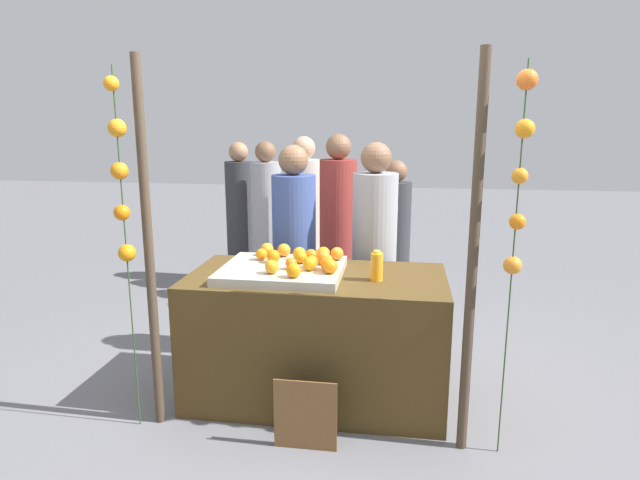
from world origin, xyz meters
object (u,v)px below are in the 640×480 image
object	(u,v)px
orange_0	(284,250)
vendor_right	(374,261)
orange_1	(323,257)
vendor_left	(294,261)
stall_counter	(317,336)
juice_bottle	(377,267)
chalkboard_sign	(305,416)

from	to	relation	value
orange_0	vendor_right	size ratio (longest dim) A/B	0.05
orange_1	vendor_left	xyz separation A→B (m)	(-0.31, 0.58, -0.18)
stall_counter	vendor_right	bearing A→B (deg)	63.52
orange_0	juice_bottle	bearing A→B (deg)	-23.34
vendor_left	vendor_right	xyz separation A→B (m)	(0.61, 0.04, 0.01)
orange_0	orange_1	world-z (taller)	same
juice_bottle	vendor_left	bearing A→B (deg)	133.52
stall_counter	vendor_left	xyz separation A→B (m)	(-0.27, 0.63, 0.35)
juice_bottle	vendor_right	xyz separation A→B (m)	(-0.05, 0.74, -0.16)
orange_0	orange_1	bearing A→B (deg)	-28.74
vendor_left	juice_bottle	bearing A→B (deg)	-46.48
orange_1	chalkboard_sign	world-z (taller)	orange_1
stall_counter	orange_0	bearing A→B (deg)	140.40
vendor_left	vendor_right	distance (m)	0.61
orange_0	orange_1	xyz separation A→B (m)	(0.30, -0.16, 0.00)
orange_1	chalkboard_sign	xyz separation A→B (m)	(-0.00, -0.66, -0.75)
orange_0	juice_bottle	xyz separation A→B (m)	(0.65, -0.28, -0.01)
juice_bottle	vendor_left	distance (m)	0.98
chalkboard_sign	orange_0	bearing A→B (deg)	109.57
orange_0	vendor_right	xyz separation A→B (m)	(0.60, 0.46, -0.17)
stall_counter	juice_bottle	bearing A→B (deg)	-9.39
stall_counter	orange_0	world-z (taller)	orange_0
juice_bottle	vendor_right	distance (m)	0.76
juice_bottle	chalkboard_sign	size ratio (longest dim) A/B	0.45
stall_counter	vendor_left	distance (m)	0.77
chalkboard_sign	vendor_left	size ratio (longest dim) A/B	0.26
chalkboard_sign	orange_1	bearing A→B (deg)	89.59
orange_0	vendor_right	bearing A→B (deg)	37.46
orange_1	vendor_right	bearing A→B (deg)	64.33
orange_0	vendor_right	distance (m)	0.77
vendor_left	vendor_right	bearing A→B (deg)	3.86
stall_counter	juice_bottle	distance (m)	0.65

